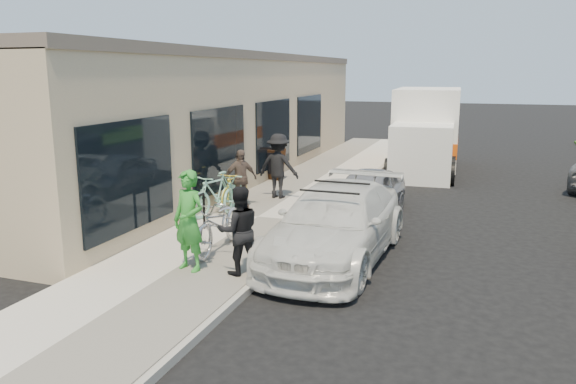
% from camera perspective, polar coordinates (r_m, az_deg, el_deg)
% --- Properties ---
extents(ground, '(120.00, 120.00, 0.00)m').
position_cam_1_polar(ground, '(10.43, 0.87, -8.17)').
color(ground, black).
rests_on(ground, ground).
extents(sidewalk, '(3.00, 34.00, 0.15)m').
position_cam_1_polar(sidewalk, '(13.76, -3.07, -2.81)').
color(sidewalk, beige).
rests_on(sidewalk, ground).
extents(curb, '(0.12, 34.00, 0.13)m').
position_cam_1_polar(curb, '(13.27, 3.14, -3.42)').
color(curb, '#A29E94').
rests_on(curb, ground).
extents(storefront, '(3.60, 20.00, 4.22)m').
position_cam_1_polar(storefront, '(19.24, -6.44, 7.61)').
color(storefront, '#CAB48C').
rests_on(storefront, ground).
extents(bike_rack, '(0.07, 0.59, 0.83)m').
position_cam_1_polar(bike_rack, '(12.48, -9.09, -1.78)').
color(bike_rack, black).
rests_on(bike_rack, sidewalk).
extents(sandwich_board, '(0.74, 0.75, 1.01)m').
position_cam_1_polar(sandwich_board, '(18.31, -1.56, 2.86)').
color(sandwich_board, black).
rests_on(sandwich_board, sidewalk).
extents(sedan_white, '(2.22, 5.03, 1.47)m').
position_cam_1_polar(sedan_white, '(10.97, 4.90, -3.24)').
color(sedan_white, silver).
rests_on(sedan_white, ground).
extents(sedan_silver, '(1.72, 3.66, 1.21)m').
position_cam_1_polar(sedan_silver, '(14.37, 8.01, -0.09)').
color(sedan_silver, '#98979D').
rests_on(sedan_silver, ground).
extents(moving_truck, '(2.56, 6.20, 3.00)m').
position_cam_1_polar(moving_truck, '(21.69, 13.83, 5.73)').
color(moving_truck, white).
rests_on(moving_truck, ground).
extents(tandem_bike, '(0.80, 2.12, 1.10)m').
position_cam_1_polar(tandem_bike, '(11.13, -6.95, -3.16)').
color(tandem_bike, silver).
rests_on(tandem_bike, sidewalk).
extents(woman_rider, '(0.75, 0.59, 1.80)m').
position_cam_1_polar(woman_rider, '(10.03, -10.04, -2.89)').
color(woman_rider, green).
rests_on(woman_rider, sidewalk).
extents(man_standing, '(0.96, 0.92, 1.56)m').
position_cam_1_polar(man_standing, '(9.76, -5.00, -3.91)').
color(man_standing, black).
rests_on(man_standing, sidewalk).
extents(cruiser_bike_a, '(0.92, 1.81, 1.05)m').
position_cam_1_polar(cruiser_bike_a, '(13.92, -7.38, -0.19)').
color(cruiser_bike_a, '#86C9B5').
rests_on(cruiser_bike_a, sidewalk).
extents(cruiser_bike_b, '(0.84, 1.86, 0.94)m').
position_cam_1_polar(cruiser_bike_b, '(14.57, -5.31, 0.22)').
color(cruiser_bike_b, '#86C9B5').
rests_on(cruiser_bike_b, sidewalk).
extents(cruiser_bike_c, '(0.47, 1.62, 0.97)m').
position_cam_1_polar(cruiser_bike_c, '(14.63, -5.43, 0.32)').
color(cruiser_bike_c, yellow).
rests_on(cruiser_bike_c, sidewalk).
extents(bystander_a, '(1.21, 0.75, 1.80)m').
position_cam_1_polar(bystander_a, '(15.62, -0.97, 2.66)').
color(bystander_a, black).
rests_on(bystander_a, sidewalk).
extents(bystander_b, '(0.89, 0.88, 1.52)m').
position_cam_1_polar(bystander_b, '(14.57, -4.87, 1.37)').
color(bystander_b, brown).
rests_on(bystander_b, sidewalk).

